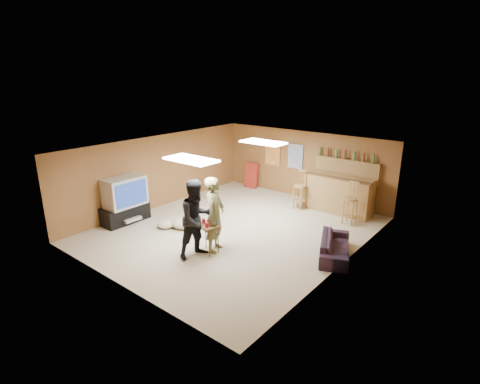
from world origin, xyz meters
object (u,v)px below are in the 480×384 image
Objects in this scene: person_olive at (215,215)px; sofa at (335,246)px; person_black at (197,219)px; tray_table at (207,239)px; bar_counter at (338,194)px; tv_body at (125,192)px.

sofa is (2.31, 1.48, -0.65)m from person_olive.
tray_table is at bearing 0.78° from person_black.
person_black is at bearing -104.84° from bar_counter.
person_black reaches higher than person_olive.
tv_body reaches higher than bar_counter.
bar_counter reaches higher than sofa.
tray_table is (-1.17, -4.35, -0.21)m from bar_counter.
sofa is 2.31× the size of tray_table.
person_olive is at bearing 98.98° from sofa.
person_black is (-1.22, -4.61, 0.35)m from bar_counter.
person_olive is at bearing -0.70° from person_black.
tv_body reaches higher than tray_table.
bar_counter is 2.92× the size of tray_table.
tray_table is (-2.37, -1.69, 0.11)m from sofa.
tv_body is at bearing -178.07° from tray_table.
sofa is at bearing 18.46° from tv_body.
bar_counter is 4.78m from person_black.
tv_body is at bearing 73.51° from person_olive.
person_black is 0.62m from tray_table.
person_black reaches higher than bar_counter.
bar_counter is 4.51m from tray_table.
tray_table is (0.05, 0.26, -0.56)m from person_black.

